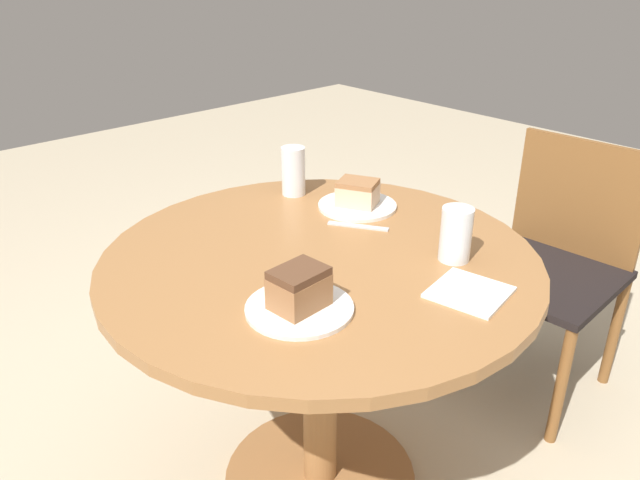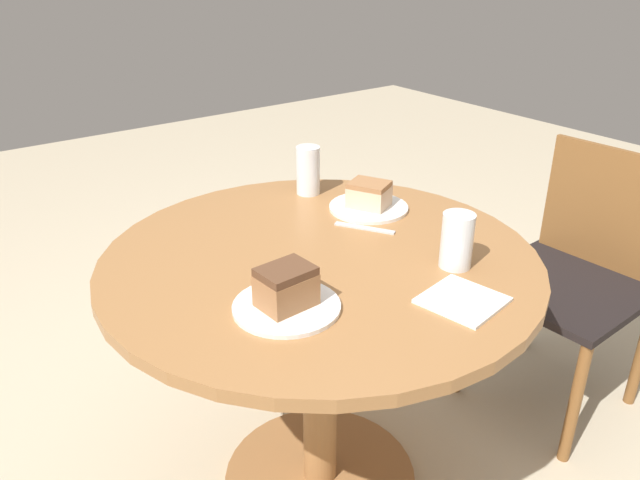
# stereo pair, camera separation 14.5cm
# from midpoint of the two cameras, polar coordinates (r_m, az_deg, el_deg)

# --- Properties ---
(ground_plane) EXTENTS (8.00, 8.00, 0.00)m
(ground_plane) POSITION_cam_midpoint_polar(r_m,az_deg,el_deg) (1.97, -2.25, -21.11)
(ground_plane) COLOR beige
(table) EXTENTS (1.07, 1.07, 0.75)m
(table) POSITION_cam_midpoint_polar(r_m,az_deg,el_deg) (1.61, -2.60, -7.03)
(table) COLOR #9E6B3D
(table) RESTS_ON ground_plane
(chair) EXTENTS (0.49, 0.48, 0.85)m
(chair) POSITION_cam_midpoint_polar(r_m,az_deg,el_deg) (2.22, 18.59, -1.94)
(chair) COLOR brown
(chair) RESTS_ON ground_plane
(plate_near) EXTENTS (0.22, 0.22, 0.01)m
(plate_near) POSITION_cam_midpoint_polar(r_m,az_deg,el_deg) (1.79, 1.12, 3.11)
(plate_near) COLOR white
(plate_near) RESTS_ON table
(plate_far) EXTENTS (0.23, 0.23, 0.01)m
(plate_far) POSITION_cam_midpoint_polar(r_m,az_deg,el_deg) (1.30, -5.11, -6.32)
(plate_far) COLOR white
(plate_far) RESTS_ON table
(cake_slice_near) EXTENTS (0.14, 0.13, 0.07)m
(cake_slice_near) POSITION_cam_midpoint_polar(r_m,az_deg,el_deg) (1.77, 1.13, 4.32)
(cake_slice_near) COLOR beige
(cake_slice_near) RESTS_ON plate_near
(cake_slice_far) EXTENTS (0.09, 0.12, 0.09)m
(cake_slice_far) POSITION_cam_midpoint_polar(r_m,az_deg,el_deg) (1.27, -5.19, -4.49)
(cake_slice_far) COLOR #9E6B42
(cake_slice_far) RESTS_ON plate_far
(glass_lemonade) EXTENTS (0.08, 0.08, 0.13)m
(glass_lemonade) POSITION_cam_midpoint_polar(r_m,az_deg,el_deg) (1.49, 9.61, 0.17)
(glass_lemonade) COLOR beige
(glass_lemonade) RESTS_ON table
(glass_water) EXTENTS (0.07, 0.07, 0.15)m
(glass_water) POSITION_cam_midpoint_polar(r_m,az_deg,el_deg) (1.87, -4.67, 5.99)
(glass_water) COLOR silver
(glass_water) RESTS_ON table
(napkin_stack) EXTENTS (0.18, 0.18, 0.01)m
(napkin_stack) POSITION_cam_midpoint_polar(r_m,az_deg,el_deg) (1.37, 10.59, -4.80)
(napkin_stack) COLOR white
(napkin_stack) RESTS_ON table
(fork) EXTENTS (0.15, 0.10, 0.00)m
(fork) POSITION_cam_midpoint_polar(r_m,az_deg,el_deg) (1.66, 1.02, 1.22)
(fork) COLOR silver
(fork) RESTS_ON table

